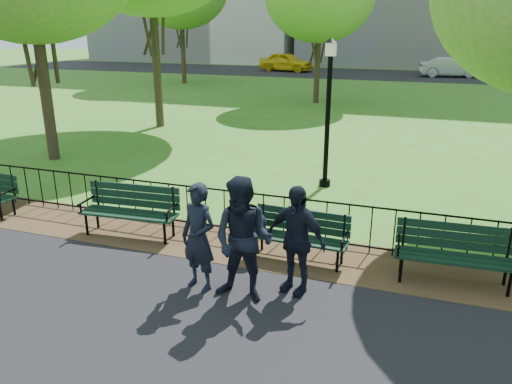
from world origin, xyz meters
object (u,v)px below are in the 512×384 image
(person_right, at_px, (296,240))
(sedan_silver, at_px, (450,67))
(taxi, at_px, (286,62))
(person_mid, at_px, (243,241))
(park_bench_right_a, at_px, (455,248))
(lamppost, at_px, (328,108))
(park_bench_left_a, at_px, (131,205))
(person_left, at_px, (199,237))
(park_bench_main, at_px, (282,227))

(person_right, height_order, sedan_silver, person_right)
(person_right, relative_size, sedan_silver, 0.38)
(taxi, bearing_deg, person_mid, -154.38)
(park_bench_right_a, distance_m, lamppost, 5.29)
(park_bench_left_a, xyz_separation_m, park_bench_right_a, (5.82, 0.05, -0.02))
(park_bench_left_a, height_order, person_left, person_left)
(person_right, distance_m, sedan_silver, 34.56)
(park_bench_right_a, bearing_deg, person_right, -157.07)
(lamppost, distance_m, taxi, 31.15)
(park_bench_left_a, distance_m, person_left, 2.59)
(person_left, xyz_separation_m, taxi, (-8.71, 35.34, -0.07))
(sedan_silver, bearing_deg, park_bench_left_a, 158.30)
(person_mid, height_order, taxi, person_mid)
(park_bench_right_a, relative_size, person_right, 1.08)
(lamppost, height_order, sedan_silver, lamppost)
(park_bench_main, relative_size, sedan_silver, 0.40)
(park_bench_main, bearing_deg, person_right, -60.85)
(park_bench_right_a, height_order, person_mid, person_mid)
(lamppost, xyz_separation_m, person_right, (0.63, -5.29, -1.10))
(park_bench_left_a, height_order, park_bench_right_a, park_bench_left_a)
(park_bench_left_a, bearing_deg, park_bench_right_a, -3.70)
(park_bench_main, xyz_separation_m, park_bench_right_a, (2.80, 0.09, 0.00))
(park_bench_main, xyz_separation_m, person_left, (-0.89, -1.41, 0.27))
(park_bench_main, bearing_deg, sedan_silver, 86.91)
(park_bench_main, bearing_deg, person_left, -119.76)
(park_bench_right_a, bearing_deg, sedan_silver, 86.34)
(lamppost, bearing_deg, park_bench_right_a, -55.13)
(park_bench_left_a, relative_size, sedan_silver, 0.43)
(park_bench_main, xyz_separation_m, park_bench_left_a, (-3.02, 0.04, 0.03))
(person_mid, distance_m, taxi, 36.67)
(park_bench_right_a, distance_m, taxi, 36.04)
(park_bench_left_a, relative_size, taxi, 0.42)
(park_bench_right_a, xyz_separation_m, taxi, (-12.40, 33.84, 0.20))
(taxi, bearing_deg, park_bench_right_a, -149.21)
(park_bench_main, height_order, park_bench_right_a, park_bench_right_a)
(park_bench_right_a, bearing_deg, taxi, 107.31)
(person_right, relative_size, taxi, 0.37)
(person_mid, bearing_deg, person_right, 39.16)
(park_bench_right_a, bearing_deg, person_mid, -154.40)
(sedan_silver, bearing_deg, park_bench_right_a, 168.15)
(person_right, height_order, taxi, person_right)
(park_bench_main, distance_m, person_mid, 1.55)
(park_bench_left_a, height_order, lamppost, lamppost)
(lamppost, xyz_separation_m, person_mid, (-0.02, -5.78, -1.01))
(lamppost, distance_m, person_left, 5.85)
(park_bench_right_a, relative_size, person_left, 1.08)
(park_bench_left_a, distance_m, park_bench_right_a, 5.82)
(person_mid, relative_size, taxi, 0.41)
(park_bench_left_a, distance_m, person_right, 3.69)
(lamppost, bearing_deg, sedan_silver, 83.32)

